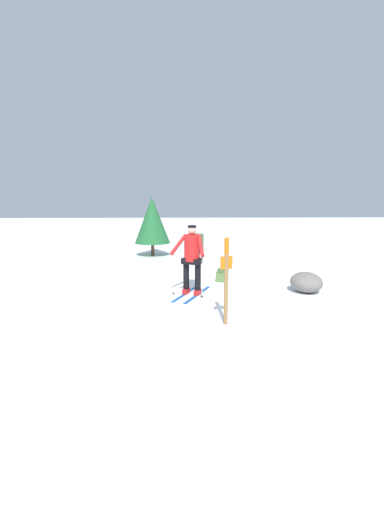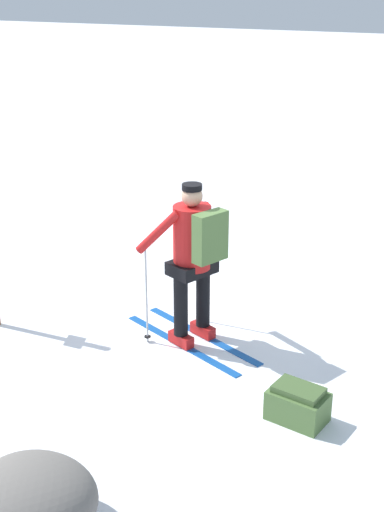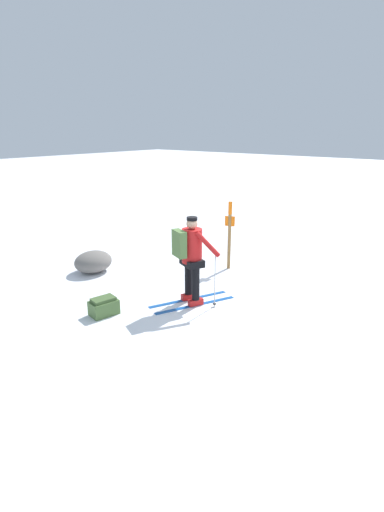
{
  "view_description": "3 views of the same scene",
  "coord_description": "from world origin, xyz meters",
  "px_view_note": "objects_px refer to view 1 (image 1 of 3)",
  "views": [
    {
      "loc": [
        -7.99,
        -0.3,
        2.34
      ],
      "look_at": [
        0.42,
        -0.62,
        0.98
      ],
      "focal_mm": 24.0,
      "sensor_mm": 36.0,
      "label": 1
    },
    {
      "loc": [
        3.2,
        -6.81,
        3.72
      ],
      "look_at": [
        0.42,
        -0.62,
        0.98
      ],
      "focal_mm": 50.0,
      "sensor_mm": 36.0,
      "label": 2
    },
    {
      "loc": [
        6.13,
        3.97,
        3.36
      ],
      "look_at": [
        0.42,
        -0.62,
        0.98
      ],
      "focal_mm": 28.0,
      "sensor_mm": 36.0,
      "label": 3
    }
  ],
  "objects_px": {
    "skier": "(192,254)",
    "trail_marker": "(226,274)",
    "rock_boulder": "(306,282)",
    "dropped_backpack": "(222,275)",
    "pine_tree": "(152,220)"
  },
  "relations": [
    {
      "from": "skier",
      "to": "pine_tree",
      "type": "distance_m",
      "value": 6.39
    },
    {
      "from": "skier",
      "to": "trail_marker",
      "type": "relative_size",
      "value": 1.05
    },
    {
      "from": "trail_marker",
      "to": "dropped_backpack",
      "type": "bearing_deg",
      "value": -6.12
    },
    {
      "from": "trail_marker",
      "to": "rock_boulder",
      "type": "relative_size",
      "value": 1.78
    },
    {
      "from": "skier",
      "to": "pine_tree",
      "type": "relative_size",
      "value": 0.7
    },
    {
      "from": "dropped_backpack",
      "to": "rock_boulder",
      "type": "height_order",
      "value": "rock_boulder"
    },
    {
      "from": "dropped_backpack",
      "to": "rock_boulder",
      "type": "distance_m",
      "value": 2.42
    },
    {
      "from": "dropped_backpack",
      "to": "pine_tree",
      "type": "height_order",
      "value": "pine_tree"
    },
    {
      "from": "dropped_backpack",
      "to": "rock_boulder",
      "type": "bearing_deg",
      "value": -123.53
    },
    {
      "from": "skier",
      "to": "dropped_backpack",
      "type": "xyz_separation_m",
      "value": [
        1.43,
        -0.94,
        -0.87
      ]
    },
    {
      "from": "dropped_backpack",
      "to": "pine_tree",
      "type": "distance_m",
      "value": 5.52
    },
    {
      "from": "skier",
      "to": "dropped_backpack",
      "type": "relative_size",
      "value": 3.12
    },
    {
      "from": "dropped_backpack",
      "to": "rock_boulder",
      "type": "relative_size",
      "value": 0.6
    },
    {
      "from": "dropped_backpack",
      "to": "trail_marker",
      "type": "relative_size",
      "value": 0.34
    },
    {
      "from": "rock_boulder",
      "to": "skier",
      "type": "bearing_deg",
      "value": 91.72
    }
  ]
}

